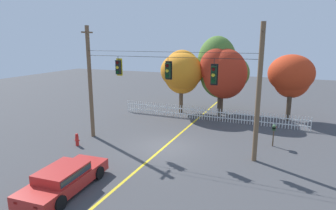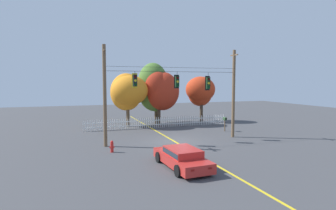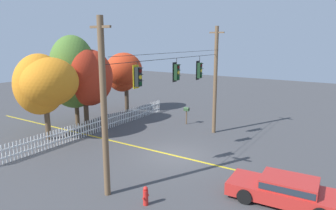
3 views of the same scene
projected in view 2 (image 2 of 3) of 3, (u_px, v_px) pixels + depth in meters
ground at (174, 141)px, 23.13m from camera, size 80.00×80.00×0.00m
lane_centerline_stripe at (174, 141)px, 23.13m from camera, size 0.16×36.00×0.01m
signal_support_span at (174, 94)px, 22.81m from camera, size 11.45×1.10×7.71m
traffic_signal_southbound_primary at (135, 80)px, 21.66m from camera, size 0.43×0.38×1.29m
traffic_signal_northbound_secondary at (177, 82)px, 22.82m from camera, size 0.43×0.38×1.36m
traffic_signal_westbound_side at (208, 83)px, 23.75m from camera, size 0.43×0.38×1.55m
white_picket_fence at (159, 122)px, 30.26m from camera, size 15.95×0.06×1.11m
autumn_maple_near_fence at (128, 91)px, 30.54m from camera, size 4.00×3.98×5.88m
autumn_maple_mid at (156, 89)px, 32.76m from camera, size 4.61×4.28×7.12m
autumn_oak_far_east at (161, 89)px, 31.80m from camera, size 4.15×3.15×6.20m
autumn_maple_far_west at (200, 91)px, 34.82m from camera, size 3.76×3.36×5.60m
parked_car at (182, 157)px, 15.99m from camera, size 2.17×4.73×1.15m
fire_hydrant at (112, 146)px, 19.48m from camera, size 0.38×0.22×0.83m
roadside_mailbox at (225, 120)px, 27.82m from camera, size 0.25×0.44×1.43m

